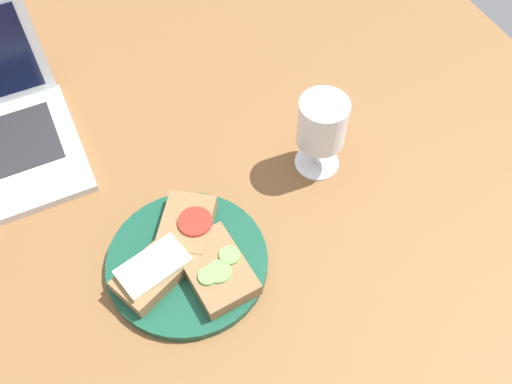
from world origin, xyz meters
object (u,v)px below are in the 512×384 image
(sandwich_with_cheese, at_px, (155,271))
(sandwich_with_cucumber, at_px, (216,270))
(plate, at_px, (187,262))
(wine_glass, at_px, (322,125))
(sandwich_with_tomato, at_px, (187,225))

(sandwich_with_cheese, height_order, sandwich_with_cucumber, sandwich_with_cheese)
(plate, xyz_separation_m, wine_glass, (0.25, 0.08, 0.08))
(plate, distance_m, sandwich_with_cucumber, 0.05)
(plate, xyz_separation_m, sandwich_with_cheese, (-0.05, -0.01, 0.02))
(sandwich_with_cheese, xyz_separation_m, sandwich_with_tomato, (0.07, 0.05, -0.00))
(plate, relative_size, wine_glass, 1.66)
(sandwich_with_cheese, height_order, sandwich_with_tomato, sandwich_with_cheese)
(sandwich_with_cheese, relative_size, sandwich_with_cucumber, 1.02)
(plate, distance_m, wine_glass, 0.28)
(sandwich_with_cheese, bearing_deg, wine_glass, 16.29)
(sandwich_with_tomato, bearing_deg, sandwich_with_cucumber, -82.75)
(plate, relative_size, sandwich_with_tomato, 1.90)
(plate, relative_size, sandwich_with_cucumber, 1.85)
(plate, height_order, sandwich_with_cucumber, sandwich_with_cucumber)
(sandwich_with_cucumber, height_order, wine_glass, wine_glass)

